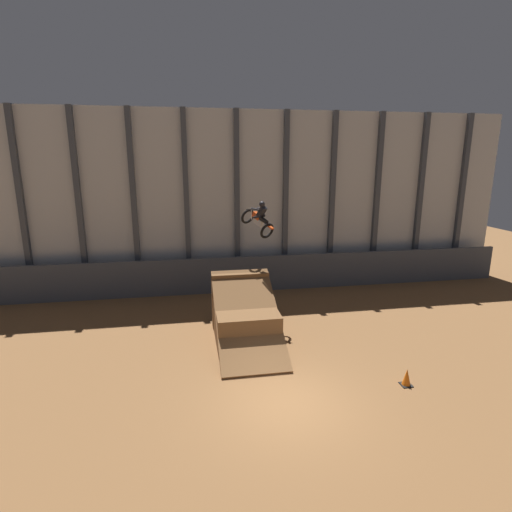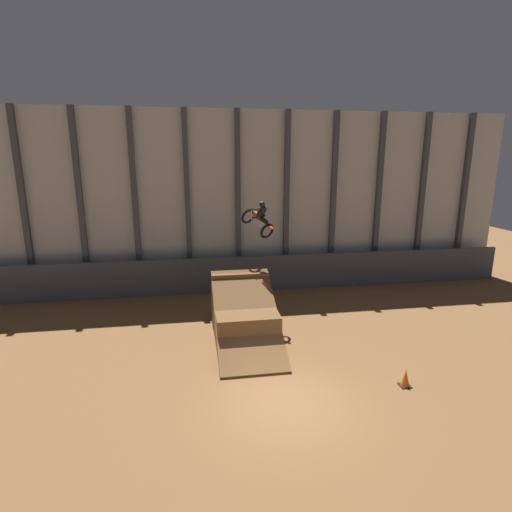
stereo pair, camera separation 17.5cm
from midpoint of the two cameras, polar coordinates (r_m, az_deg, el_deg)
ground_plane at (r=12.97m, az=4.51°, el=-20.25°), size 60.00×60.00×0.00m
arena_back_wall at (r=22.51m, az=-2.42°, el=7.78°), size 32.00×0.40×9.85m
lower_barrier at (r=22.23m, az=-1.99°, el=-2.62°), size 31.36×0.20×1.99m
dirt_ramp at (r=16.67m, az=-1.44°, el=-8.70°), size 2.49×4.73×2.60m
rider_bike_solo at (r=17.78m, az=0.67°, el=5.30°), size 1.49×1.81×1.66m
traffic_cone_near_ramp at (r=14.47m, az=20.91°, el=-16.01°), size 0.36×0.36×0.58m
traffic_cone_arena_edge at (r=18.86m, az=-0.90°, el=-7.95°), size 0.36×0.36×0.58m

